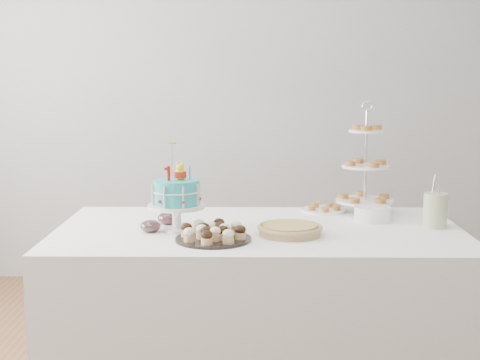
{
  "coord_description": "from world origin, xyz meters",
  "views": [
    {
      "loc": [
        -0.05,
        -2.8,
        1.49
      ],
      "look_at": [
        -0.09,
        0.3,
        1.0
      ],
      "focal_mm": 50.0,
      "sensor_mm": 36.0,
      "label": 1
    }
  ],
  "objects_px": {
    "table": "(259,274)",
    "pastry_plate": "(323,208)",
    "plate_stack": "(372,214)",
    "jam_bowl_a": "(150,226)",
    "birthday_cake": "(177,207)",
    "jam_bowl_b": "(168,218)",
    "tiered_stand": "(366,167)",
    "utensil_pitcher": "(435,209)",
    "pie": "(290,229)",
    "cupcake_tray": "(213,232)"
  },
  "relations": [
    {
      "from": "table",
      "to": "pastry_plate",
      "type": "height_order",
      "value": "pastry_plate"
    },
    {
      "from": "plate_stack",
      "to": "jam_bowl_a",
      "type": "relative_size",
      "value": 1.89
    },
    {
      "from": "table",
      "to": "jam_bowl_a",
      "type": "bearing_deg",
      "value": -170.6
    },
    {
      "from": "birthday_cake",
      "to": "jam_bowl_a",
      "type": "bearing_deg",
      "value": 166.65
    },
    {
      "from": "table",
      "to": "jam_bowl_b",
      "type": "xyz_separation_m",
      "value": [
        -0.44,
        0.08,
        0.26
      ]
    },
    {
      "from": "tiered_stand",
      "to": "jam_bowl_a",
      "type": "xyz_separation_m",
      "value": [
        -1.07,
        -0.44,
        -0.22
      ]
    },
    {
      "from": "plate_stack",
      "to": "pastry_plate",
      "type": "distance_m",
      "value": 0.31
    },
    {
      "from": "jam_bowl_a",
      "to": "utensil_pitcher",
      "type": "xyz_separation_m",
      "value": [
        1.34,
        0.11,
        0.06
      ]
    },
    {
      "from": "utensil_pitcher",
      "to": "pie",
      "type": "bearing_deg",
      "value": -144.23
    },
    {
      "from": "cupcake_tray",
      "to": "tiered_stand",
      "type": "distance_m",
      "value": 0.99
    },
    {
      "from": "pie",
      "to": "utensil_pitcher",
      "type": "height_order",
      "value": "utensil_pitcher"
    },
    {
      "from": "pie",
      "to": "utensil_pitcher",
      "type": "relative_size",
      "value": 1.18
    },
    {
      "from": "jam_bowl_b",
      "to": "pastry_plate",
      "type": "bearing_deg",
      "value": 21.89
    },
    {
      "from": "jam_bowl_b",
      "to": "utensil_pitcher",
      "type": "xyz_separation_m",
      "value": [
        1.28,
        -0.05,
        0.06
      ]
    },
    {
      "from": "tiered_stand",
      "to": "jam_bowl_b",
      "type": "distance_m",
      "value": 1.06
    },
    {
      "from": "cupcake_tray",
      "to": "jam_bowl_b",
      "type": "xyz_separation_m",
      "value": [
        -0.24,
        0.32,
        -0.01
      ]
    },
    {
      "from": "birthday_cake",
      "to": "jam_bowl_b",
      "type": "distance_m",
      "value": 0.18
    },
    {
      "from": "pastry_plate",
      "to": "pie",
      "type": "bearing_deg",
      "value": -111.76
    },
    {
      "from": "pastry_plate",
      "to": "utensil_pitcher",
      "type": "xyz_separation_m",
      "value": [
        0.49,
        -0.37,
        0.07
      ]
    },
    {
      "from": "pie",
      "to": "utensil_pitcher",
      "type": "xyz_separation_m",
      "value": [
        0.7,
        0.16,
        0.06
      ]
    },
    {
      "from": "cupcake_tray",
      "to": "plate_stack",
      "type": "xyz_separation_m",
      "value": [
        0.77,
        0.41,
        -0.0
      ]
    },
    {
      "from": "utensil_pitcher",
      "to": "pastry_plate",
      "type": "bearing_deg",
      "value": 165.81
    },
    {
      "from": "pie",
      "to": "pastry_plate",
      "type": "relative_size",
      "value": 1.26
    },
    {
      "from": "table",
      "to": "pastry_plate",
      "type": "bearing_deg",
      "value": 48.77
    },
    {
      "from": "pie",
      "to": "plate_stack",
      "type": "height_order",
      "value": "plate_stack"
    },
    {
      "from": "jam_bowl_a",
      "to": "table",
      "type": "bearing_deg",
      "value": 9.4
    },
    {
      "from": "plate_stack",
      "to": "cupcake_tray",
      "type": "bearing_deg",
      "value": -151.98
    },
    {
      "from": "table",
      "to": "cupcake_tray",
      "type": "bearing_deg",
      "value": -130.81
    },
    {
      "from": "table",
      "to": "jam_bowl_b",
      "type": "distance_m",
      "value": 0.52
    },
    {
      "from": "pastry_plate",
      "to": "jam_bowl_b",
      "type": "distance_m",
      "value": 0.85
    },
    {
      "from": "birthday_cake",
      "to": "pastry_plate",
      "type": "xyz_separation_m",
      "value": [
        0.73,
        0.47,
        -0.1
      ]
    },
    {
      "from": "cupcake_tray",
      "to": "pie",
      "type": "height_order",
      "value": "cupcake_tray"
    },
    {
      "from": "birthday_cake",
      "to": "pastry_plate",
      "type": "height_order",
      "value": "birthday_cake"
    },
    {
      "from": "birthday_cake",
      "to": "utensil_pitcher",
      "type": "height_order",
      "value": "birthday_cake"
    },
    {
      "from": "table",
      "to": "pastry_plate",
      "type": "distance_m",
      "value": 0.58
    },
    {
      "from": "pie",
      "to": "jam_bowl_b",
      "type": "bearing_deg",
      "value": 159.96
    },
    {
      "from": "cupcake_tray",
      "to": "pie",
      "type": "relative_size",
      "value": 1.13
    },
    {
      "from": "table",
      "to": "pie",
      "type": "distance_m",
      "value": 0.32
    },
    {
      "from": "jam_bowl_b",
      "to": "jam_bowl_a",
      "type": "bearing_deg",
      "value": -110.44
    },
    {
      "from": "plate_stack",
      "to": "utensil_pitcher",
      "type": "bearing_deg",
      "value": -27.94
    },
    {
      "from": "pie",
      "to": "jam_bowl_a",
      "type": "distance_m",
      "value": 0.64
    },
    {
      "from": "table",
      "to": "plate_stack",
      "type": "distance_m",
      "value": 0.65
    },
    {
      "from": "birthday_cake",
      "to": "jam_bowl_a",
      "type": "relative_size",
      "value": 4.3
    },
    {
      "from": "cupcake_tray",
      "to": "tiered_stand",
      "type": "xyz_separation_m",
      "value": [
        0.77,
        0.6,
        0.21
      ]
    },
    {
      "from": "pie",
      "to": "plate_stack",
      "type": "bearing_deg",
      "value": 35.33
    },
    {
      "from": "table",
      "to": "pie",
      "type": "xyz_separation_m",
      "value": [
        0.14,
        -0.13,
        0.25
      ]
    },
    {
      "from": "birthday_cake",
      "to": "utensil_pitcher",
      "type": "bearing_deg",
      "value": -17.57
    },
    {
      "from": "tiered_stand",
      "to": "jam_bowl_b",
      "type": "height_order",
      "value": "tiered_stand"
    },
    {
      "from": "table",
      "to": "tiered_stand",
      "type": "relative_size",
      "value": 3.27
    },
    {
      "from": "jam_bowl_b",
      "to": "utensil_pitcher",
      "type": "relative_size",
      "value": 0.41
    }
  ]
}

